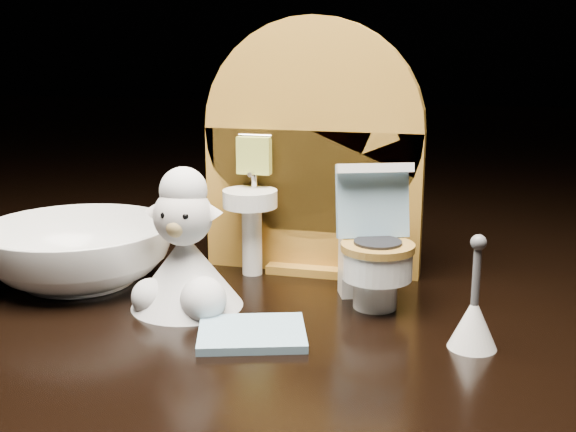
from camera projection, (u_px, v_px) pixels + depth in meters
name	position (u px, v px, depth m)	size (l,w,h in m)	color
backdrop_panel	(311.00, 163.00, 0.43)	(0.13, 0.05, 0.15)	#A77325
toy_toilet	(373.00, 253.00, 0.38)	(0.04, 0.05, 0.08)	white
bath_mat	(252.00, 333.00, 0.34)	(0.05, 0.04, 0.00)	#7CA4BB
toilet_brush	(474.00, 319.00, 0.33)	(0.02, 0.02, 0.05)	white
plush_lamb	(185.00, 259.00, 0.37)	(0.06, 0.06, 0.08)	silver
ceramic_bowl	(78.00, 253.00, 0.42)	(0.11, 0.11, 0.03)	white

